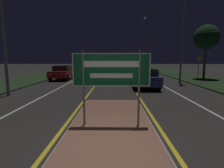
# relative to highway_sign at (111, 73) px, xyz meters

# --- Properties ---
(ground_plane) EXTENTS (160.00, 160.00, 0.00)m
(ground_plane) POSITION_rel_highway_sign_xyz_m (0.00, -1.52, -1.80)
(ground_plane) COLOR #282623
(median_island) EXTENTS (2.74, 7.12, 0.10)m
(median_island) POSITION_rel_highway_sign_xyz_m (0.00, 0.00, -1.76)
(median_island) COLOR #999993
(median_island) RESTS_ON ground_plane
(verge_left) EXTENTS (5.00, 100.00, 0.08)m
(verge_left) POSITION_rel_highway_sign_xyz_m (-9.50, 18.48, -1.76)
(verge_left) COLOR #1E3319
(verge_left) RESTS_ON ground_plane
(verge_right) EXTENTS (5.00, 100.00, 0.08)m
(verge_right) POSITION_rel_highway_sign_xyz_m (9.50, 18.48, -1.76)
(verge_right) COLOR #1E3319
(verge_right) RESTS_ON ground_plane
(centre_line_yellow_left) EXTENTS (0.12, 70.00, 0.01)m
(centre_line_yellow_left) POSITION_rel_highway_sign_xyz_m (-1.56, 23.48, -1.79)
(centre_line_yellow_left) COLOR gold
(centre_line_yellow_left) RESTS_ON ground_plane
(centre_line_yellow_right) EXTENTS (0.12, 70.00, 0.01)m
(centre_line_yellow_right) POSITION_rel_highway_sign_xyz_m (1.56, 23.48, -1.79)
(centre_line_yellow_right) COLOR gold
(centre_line_yellow_right) RESTS_ON ground_plane
(lane_line_white_left) EXTENTS (0.12, 70.00, 0.01)m
(lane_line_white_left) POSITION_rel_highway_sign_xyz_m (-4.20, 23.48, -1.79)
(lane_line_white_left) COLOR silver
(lane_line_white_left) RESTS_ON ground_plane
(lane_line_white_right) EXTENTS (0.12, 70.00, 0.01)m
(lane_line_white_right) POSITION_rel_highway_sign_xyz_m (4.20, 23.48, -1.79)
(lane_line_white_right) COLOR silver
(lane_line_white_right) RESTS_ON ground_plane
(edge_line_white_left) EXTENTS (0.10, 70.00, 0.01)m
(edge_line_white_left) POSITION_rel_highway_sign_xyz_m (-7.20, 23.48, -1.79)
(edge_line_white_left) COLOR silver
(edge_line_white_left) RESTS_ON ground_plane
(edge_line_white_right) EXTENTS (0.10, 70.00, 0.01)m
(edge_line_white_right) POSITION_rel_highway_sign_xyz_m (7.20, 23.48, -1.79)
(edge_line_white_right) COLOR silver
(edge_line_white_right) RESTS_ON ground_plane
(highway_sign) EXTENTS (2.44, 0.07, 2.40)m
(highway_sign) POSITION_rel_highway_sign_xyz_m (0.00, 0.00, 0.00)
(highway_sign) COLOR gray
(highway_sign) RESTS_ON median_island
(streetlight_right_near) EXTENTS (0.61, 0.61, 8.96)m
(streetlight_right_near) POSITION_rel_highway_sign_xyz_m (6.28, 11.00, 4.45)
(streetlight_right_near) COLOR gray
(streetlight_right_near) RESTS_ON ground_plane
(streetlight_right_far) EXTENTS (0.52, 0.52, 10.56)m
(streetlight_right_far) POSITION_rel_highway_sign_xyz_m (6.15, 31.04, 4.83)
(streetlight_right_far) COLOR gray
(streetlight_right_far) RESTS_ON ground_plane
(car_receding_0) EXTENTS (1.99, 4.85, 1.47)m
(car_receding_0) POSITION_rel_highway_sign_xyz_m (2.43, 8.46, -1.02)
(car_receding_0) COLOR navy
(car_receding_0) RESTS_ON ground_plane
(car_receding_1) EXTENTS (1.94, 4.12, 1.47)m
(car_receding_1) POSITION_rel_highway_sign_xyz_m (2.70, 21.46, -1.01)
(car_receding_1) COLOR silver
(car_receding_1) RESTS_ON ground_plane
(car_receding_2) EXTENTS (1.95, 4.67, 1.48)m
(car_receding_2) POSITION_rel_highway_sign_xyz_m (5.91, 33.66, -1.02)
(car_receding_2) COLOR silver
(car_receding_2) RESTS_ON ground_plane
(car_approaching_0) EXTENTS (1.97, 4.07, 1.52)m
(car_approaching_0) POSITION_rel_highway_sign_xyz_m (-5.61, 13.49, -0.99)
(car_approaching_0) COLOR maroon
(car_approaching_0) RESTS_ON ground_plane
(car_approaching_1) EXTENTS (1.84, 4.76, 1.46)m
(car_approaching_1) POSITION_rel_highway_sign_xyz_m (-5.73, 26.00, -1.03)
(car_approaching_1) COLOR navy
(car_approaching_1) RESTS_ON ground_plane
(car_approaching_2) EXTENTS (2.00, 4.58, 1.38)m
(car_approaching_2) POSITION_rel_highway_sign_xyz_m (-6.01, 37.17, -1.07)
(car_approaching_2) COLOR maroon
(car_approaching_2) RESTS_ON ground_plane
(warning_sign) EXTENTS (0.60, 0.06, 2.50)m
(warning_sign) POSITION_rel_highway_sign_xyz_m (9.04, 13.33, -0.22)
(warning_sign) COLOR gray
(warning_sign) RESTS_ON verge_right
(roadside_palm_right) EXTENTS (2.64, 2.64, 5.81)m
(roadside_palm_right) POSITION_rel_highway_sign_xyz_m (9.98, 13.96, 2.74)
(roadside_palm_right) COLOR #4C3823
(roadside_palm_right) RESTS_ON verge_right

